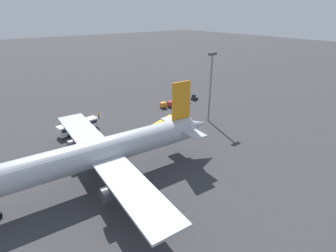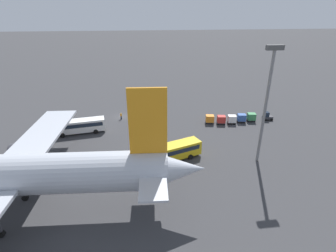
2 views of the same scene
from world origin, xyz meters
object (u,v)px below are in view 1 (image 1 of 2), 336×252
object	(u,v)px
airplane	(94,154)
shuttle_bus_near	(78,126)
cargo_cart_green	(186,99)
cargo_cart_white	(176,102)
shuttle_bus_far	(162,127)
cargo_cart_blue	(181,101)
cargo_cart_red	(170,104)
worker_person	(99,115)
baggage_tug	(194,97)
cargo_cart_orange	(163,105)

from	to	relation	value
airplane	shuttle_bus_near	size ratio (longest dim) A/B	4.75
cargo_cart_green	cargo_cart_white	distance (m)	5.35
cargo_cart_green	shuttle_bus_far	bearing A→B (deg)	34.81
cargo_cart_green	cargo_cart_blue	size ratio (longest dim) A/B	1.00
shuttle_bus_far	cargo_cart_red	size ratio (longest dim) A/B	5.89
worker_person	cargo_cart_red	distance (m)	24.93
shuttle_bus_far	cargo_cart_white	distance (m)	23.24
cargo_cart_green	cargo_cart_red	distance (m)	7.96
baggage_tug	worker_person	bearing A→B (deg)	-4.03
baggage_tug	cargo_cart_blue	xyz separation A→B (m)	(6.94, 0.57, 0.25)
worker_person	shuttle_bus_near	bearing A→B (deg)	38.02
baggage_tug	worker_person	distance (m)	36.76
cargo_cart_orange	baggage_tug	bearing A→B (deg)	-178.92
baggage_tug	cargo_cart_green	world-z (taller)	baggage_tug
airplane	cargo_cart_green	bearing A→B (deg)	-145.89
cargo_cart_blue	cargo_cart_red	distance (m)	5.31
cargo_cart_white	cargo_cart_orange	size ratio (longest dim) A/B	1.00
shuttle_bus_near	cargo_cart_red	distance (m)	33.20
cargo_cart_white	airplane	bearing A→B (deg)	32.65
cargo_cart_green	cargo_cart_blue	distance (m)	2.66
shuttle_bus_near	cargo_cart_orange	bearing A→B (deg)	174.30
airplane	cargo_cart_blue	xyz separation A→B (m)	(-44.09, -27.07, -5.42)
cargo_cart_green	cargo_cart_red	world-z (taller)	same
shuttle_bus_far	cargo_cart_orange	world-z (taller)	shuttle_bus_far
worker_person	cargo_cart_white	distance (m)	27.52
baggage_tug	cargo_cart_red	xyz separation A→B (m)	(12.23, 1.00, 0.25)
cargo_cart_blue	cargo_cart_orange	xyz separation A→B (m)	(7.93, -0.29, 0.00)
worker_person	cargo_cart_red	xyz separation A→B (m)	(-24.18, 6.09, 0.32)
shuttle_bus_near	airplane	bearing A→B (deg)	68.83
shuttle_bus_near	cargo_cart_blue	size ratio (longest dim) A/B	5.19
cargo_cart_green	cargo_cart_white	world-z (taller)	same
airplane	cargo_cart_white	world-z (taller)	airplane
baggage_tug	shuttle_bus_far	bearing A→B (deg)	34.76
airplane	cargo_cart_orange	bearing A→B (deg)	-139.10
baggage_tug	cargo_cart_red	world-z (taller)	baggage_tug
cargo_cart_green	cargo_cart_red	xyz separation A→B (m)	(7.93, 0.69, 0.00)
worker_person	cargo_cart_orange	distance (m)	22.19
cargo_cart_green	cargo_cart_orange	world-z (taller)	same
airplane	cargo_cart_green	size ratio (longest dim) A/B	24.65
baggage_tug	shuttle_bus_near	bearing A→B (deg)	6.38
cargo_cart_orange	shuttle_bus_near	bearing A→B (deg)	3.12
worker_person	cargo_cart_blue	xyz separation A→B (m)	(-29.46, 5.66, 0.32)
airplane	shuttle_bus_far	bearing A→B (deg)	-150.63
worker_person	cargo_cart_green	distance (m)	32.56
cargo_cart_green	cargo_cart_white	xyz separation A→B (m)	(5.29, 0.78, 0.00)
cargo_cart_green	baggage_tug	bearing A→B (deg)	-175.95
airplane	cargo_cart_green	xyz separation A→B (m)	(-46.74, -27.33, -5.42)
cargo_cart_blue	cargo_cart_orange	world-z (taller)	same
cargo_cart_white	cargo_cart_red	world-z (taller)	same
baggage_tug	cargo_cart_orange	world-z (taller)	baggage_tug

